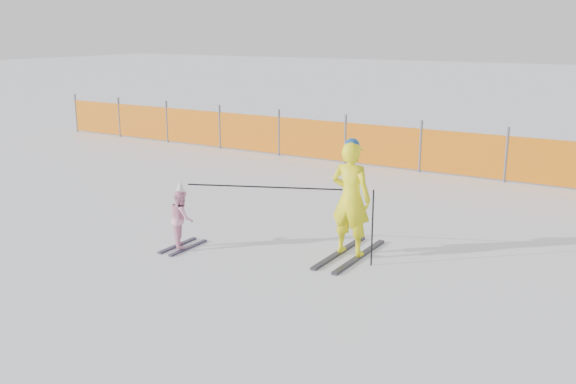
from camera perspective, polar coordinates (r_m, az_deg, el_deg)
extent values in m
plane|color=white|center=(9.41, -1.60, -6.56)|extent=(120.00, 120.00, 0.00)
cube|color=black|center=(9.91, 4.59, -5.38)|extent=(0.09, 1.67, 0.04)
cube|color=black|center=(9.77, 6.38, -5.71)|extent=(0.09, 1.67, 0.04)
imported|color=#FFF415|center=(9.58, 5.61, -0.57)|extent=(0.64, 0.43, 1.73)
sphere|color=navy|center=(9.40, 5.72, 4.11)|extent=(0.23, 0.23, 0.23)
cube|color=black|center=(10.35, -9.80, -4.70)|extent=(0.09, 0.86, 0.03)
cube|color=black|center=(10.22, -8.86, -4.92)|extent=(0.09, 0.86, 0.03)
imported|color=#F49FBF|center=(10.14, -9.44, -2.31)|extent=(0.56, 0.55, 0.91)
cone|color=silver|center=(10.02, -9.55, 0.35)|extent=(0.19, 0.19, 0.24)
cylinder|color=black|center=(9.31, 7.51, -3.19)|extent=(0.02, 0.02, 1.14)
cylinder|color=black|center=(9.69, -2.15, 0.45)|extent=(2.19, 0.96, 0.02)
cylinder|color=#595960|center=(22.66, -18.31, 6.69)|extent=(0.06, 0.06, 1.25)
cylinder|color=#595960|center=(21.18, -14.76, 6.46)|extent=(0.06, 0.06, 1.25)
cylinder|color=#595960|center=(19.80, -10.70, 6.16)|extent=(0.06, 0.06, 1.25)
cylinder|color=#595960|center=(18.53, -6.07, 5.78)|extent=(0.06, 0.06, 1.25)
cylinder|color=#595960|center=(17.40, -0.81, 5.30)|extent=(0.06, 0.06, 1.25)
cylinder|color=#595960|center=(16.43, 5.12, 4.71)|extent=(0.06, 0.06, 1.25)
cylinder|color=#595960|center=(15.66, 11.70, 3.99)|extent=(0.06, 0.06, 1.25)
cylinder|color=#595960|center=(15.12, 18.84, 3.16)|extent=(0.06, 0.06, 1.25)
cube|color=orange|center=(17.03, 1.31, 4.85)|extent=(17.48, 0.03, 1.00)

